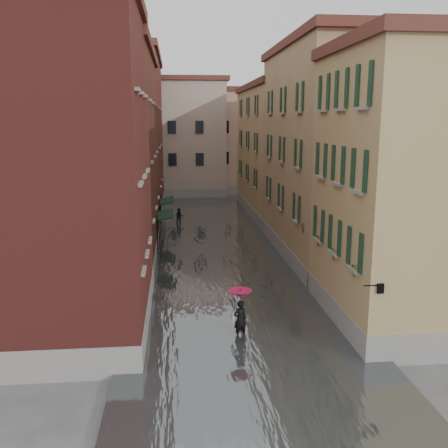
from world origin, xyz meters
name	(u,v)px	position (x,y,z in m)	size (l,w,h in m)	color
ground	(236,310)	(0.00, 0.00, 0.00)	(120.00, 120.00, 0.00)	#545456
floodwater	(214,242)	(0.00, 13.00, 0.10)	(10.00, 60.00, 0.20)	#51575A
building_left_near	(66,179)	(-7.00, -2.00, 6.50)	(6.00, 8.00, 13.00)	maroon
building_left_mid	(105,162)	(-7.00, 9.00, 6.25)	(6.00, 14.00, 12.50)	#572E1B
building_left_far	(127,140)	(-7.00, 24.00, 7.00)	(6.00, 16.00, 14.00)	maroon
building_right_near	(407,193)	(7.00, -2.00, 5.75)	(6.00, 8.00, 11.50)	#A28C53
building_right_mid	(329,157)	(7.00, 9.00, 6.50)	(6.00, 14.00, 13.00)	tan
building_right_far	(280,153)	(7.00, 24.00, 5.75)	(6.00, 16.00, 11.50)	#A28C53
building_end_cream	(172,140)	(-3.00, 38.00, 6.50)	(12.00, 9.00, 13.00)	#B7A291
building_end_pink	(245,143)	(6.00, 40.00, 6.00)	(10.00, 9.00, 12.00)	tan
awning_near	(165,216)	(-3.48, 11.11, 2.47)	(1.09, 3.34, 2.80)	black
awning_far	(166,202)	(-3.48, 17.02, 2.47)	(1.09, 3.23, 2.80)	black
wall_lantern	(379,288)	(4.33, -6.00, 3.01)	(0.71, 0.22, 0.35)	black
window_planters	(328,239)	(4.12, -0.67, 3.51)	(0.59, 8.55, 0.84)	brown
pedestrian_main	(240,309)	(-0.21, -3.12, 1.28)	(1.00, 1.00, 2.06)	black
pedestrian_far	(179,217)	(-2.44, 19.66, 0.73)	(0.71, 0.55, 1.47)	black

